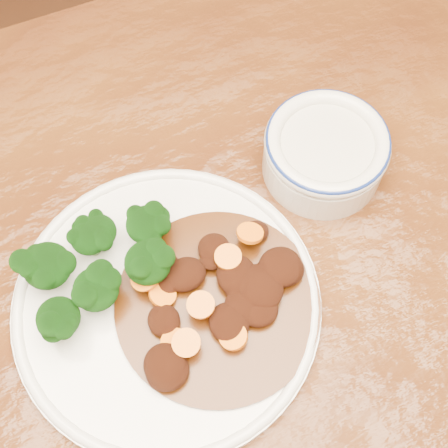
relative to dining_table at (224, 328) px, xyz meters
name	(u,v)px	position (x,y,z in m)	size (l,w,h in m)	color
ground	(224,420)	(0.00, 0.00, -0.67)	(4.00, 4.00, 0.00)	#421F10
dining_table	(224,328)	(0.00, 0.00, 0.00)	(1.50, 0.90, 0.75)	#5A2F0F
dinner_plate	(167,303)	(-0.05, 0.02, 0.09)	(0.31, 0.31, 0.02)	white
broccoli_florets	(97,264)	(-0.10, 0.07, 0.12)	(0.15, 0.11, 0.05)	#688C48
mince_stew	(221,298)	(0.00, 0.00, 0.11)	(0.20, 0.20, 0.03)	#421C07
dip_bowl	(325,152)	(0.16, 0.11, 0.11)	(0.13, 0.13, 0.06)	silver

